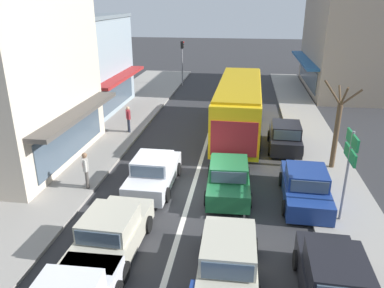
# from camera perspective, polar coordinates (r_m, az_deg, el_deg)

# --- Properties ---
(ground_plane) EXTENTS (140.00, 140.00, 0.00)m
(ground_plane) POSITION_cam_1_polar(r_m,az_deg,el_deg) (16.57, 0.04, -6.99)
(ground_plane) COLOR #2D2D30
(lane_centre_line) EXTENTS (0.20, 28.00, 0.01)m
(lane_centre_line) POSITION_cam_1_polar(r_m,az_deg,el_deg) (20.15, 1.66, -1.67)
(lane_centre_line) COLOR silver
(lane_centre_line) RESTS_ON ground
(sidewalk_left) EXTENTS (5.20, 44.00, 0.14)m
(sidewalk_left) POSITION_cam_1_polar(r_m,az_deg,el_deg) (23.61, -14.38, 1.30)
(sidewalk_left) COLOR gray
(sidewalk_left) RESTS_ON ground
(kerb_right) EXTENTS (2.80, 44.00, 0.12)m
(kerb_right) POSITION_cam_1_polar(r_m,az_deg,el_deg) (22.27, 18.33, -0.36)
(kerb_right) COLOR gray
(kerb_right) RESTS_ON ground
(shopfront_mid_block) EXTENTS (7.18, 8.93, 6.85)m
(shopfront_mid_block) POSITION_cam_1_polar(r_m,az_deg,el_deg) (28.63, -17.60, 11.34)
(shopfront_mid_block) COLOR #84939E
(shopfront_mid_block) RESTS_ON ground
(building_right_far) EXTENTS (8.56, 12.28, 9.03)m
(building_right_far) POSITION_cam_1_polar(r_m,az_deg,el_deg) (37.08, 23.64, 14.32)
(building_right_far) COLOR gray
(building_right_far) RESTS_ON ground
(city_bus) EXTENTS (2.88, 10.90, 3.23)m
(city_bus) POSITION_cam_1_polar(r_m,az_deg,el_deg) (23.13, 7.16, 6.10)
(city_bus) COLOR yellow
(city_bus) RESTS_ON ground
(sedan_adjacent_lane_trail) EXTENTS (1.99, 4.25, 1.47)m
(sedan_adjacent_lane_trail) POSITION_cam_1_polar(r_m,az_deg,el_deg) (12.81, -12.22, -13.31)
(sedan_adjacent_lane_trail) COLOR #B7B29E
(sedan_adjacent_lane_trail) RESTS_ON ground
(sedan_behind_bus_near) EXTENTS (2.03, 4.27, 1.47)m
(sedan_behind_bus_near) POSITION_cam_1_polar(r_m,az_deg,el_deg) (16.19, 5.59, -5.17)
(sedan_behind_bus_near) COLOR #1E6638
(sedan_behind_bus_near) RESTS_ON ground
(hatchback_behind_bus_mid) EXTENTS (1.87, 3.73, 1.54)m
(hatchback_behind_bus_mid) POSITION_cam_1_polar(r_m,az_deg,el_deg) (11.53, 5.54, -16.98)
(hatchback_behind_bus_mid) COLOR #B7B29E
(hatchback_behind_bus_mid) RESTS_ON ground
(sedan_queue_far_back) EXTENTS (1.93, 4.21, 1.47)m
(sedan_queue_far_back) POSITION_cam_1_polar(r_m,az_deg,el_deg) (16.66, -5.89, -4.40)
(sedan_queue_far_back) COLOR silver
(sedan_queue_far_back) RESTS_ON ground
(parked_hatchback_kerb_front) EXTENTS (1.87, 3.73, 1.54)m
(parked_hatchback_kerb_front) POSITION_cam_1_polar(r_m,az_deg,el_deg) (11.46, 20.73, -18.77)
(parked_hatchback_kerb_front) COLOR black
(parked_hatchback_kerb_front) RESTS_ON ground
(parked_sedan_kerb_second) EXTENTS (1.98, 4.24, 1.47)m
(parked_sedan_kerb_second) POSITION_cam_1_polar(r_m,az_deg,el_deg) (16.08, 16.87, -6.25)
(parked_sedan_kerb_second) COLOR navy
(parked_sedan_kerb_second) RESTS_ON ground
(parked_hatchback_kerb_third) EXTENTS (1.91, 3.75, 1.54)m
(parked_hatchback_kerb_third) POSITION_cam_1_polar(r_m,az_deg,el_deg) (21.35, 13.99, 1.05)
(parked_hatchback_kerb_third) COLOR black
(parked_hatchback_kerb_third) RESTS_ON ground
(traffic_light_downstreet) EXTENTS (0.33, 0.24, 4.20)m
(traffic_light_downstreet) POSITION_cam_1_polar(r_m,az_deg,el_deg) (36.59, -1.50, 13.33)
(traffic_light_downstreet) COLOR gray
(traffic_light_downstreet) RESTS_ON ground
(directional_road_sign) EXTENTS (0.10, 1.40, 3.60)m
(directional_road_sign) POSITION_cam_1_polar(r_m,az_deg,el_deg) (14.23, 22.94, -1.64)
(directional_road_sign) COLOR gray
(directional_road_sign) RESTS_ON ground
(street_tree_right) EXTENTS (1.76, 1.66, 4.42)m
(street_tree_right) POSITION_cam_1_polar(r_m,az_deg,el_deg) (19.03, 21.19, 2.09)
(street_tree_right) COLOR brown
(street_tree_right) RESTS_ON ground
(pedestrian_with_handbag_near) EXTENTS (0.44, 0.64, 1.63)m
(pedestrian_with_handbag_near) POSITION_cam_1_polar(r_m,az_deg,el_deg) (16.71, -15.88, -3.54)
(pedestrian_with_handbag_near) COLOR #4C4742
(pedestrian_with_handbag_near) RESTS_ON sidewalk_left
(pedestrian_browsing_midblock) EXTENTS (0.36, 0.51, 1.63)m
(pedestrian_browsing_midblock) POSITION_cam_1_polar(r_m,az_deg,el_deg) (23.31, -9.68, 4.00)
(pedestrian_browsing_midblock) COLOR #232838
(pedestrian_browsing_midblock) RESTS_ON sidewalk_left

